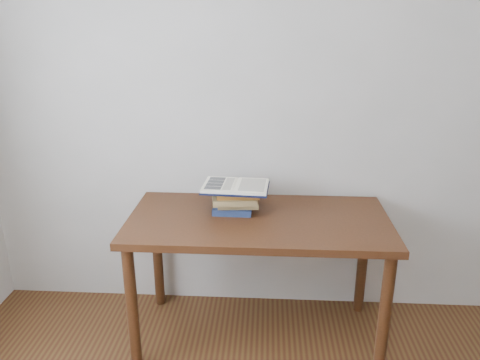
{
  "coord_description": "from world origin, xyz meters",
  "views": [
    {
      "loc": [
        -0.06,
        -0.89,
        1.75
      ],
      "look_at": [
        -0.2,
        1.45,
        0.93
      ],
      "focal_mm": 35.0,
      "sensor_mm": 36.0,
      "label": 1
    }
  ],
  "objects": [
    {
      "name": "book_stack",
      "position": [
        -0.22,
        1.46,
        0.81
      ],
      "size": [
        0.27,
        0.22,
        0.13
      ],
      "color": "#182149",
      "rests_on": "desk"
    },
    {
      "name": "desk",
      "position": [
        -0.09,
        1.38,
        0.64
      ],
      "size": [
        1.38,
        0.69,
        0.74
      ],
      "color": "#452211",
      "rests_on": "ground"
    },
    {
      "name": "open_book",
      "position": [
        -0.22,
        1.48,
        0.88
      ],
      "size": [
        0.37,
        0.27,
        0.03
      ],
      "rotation": [
        0.0,
        0.0,
        -0.06
      ],
      "color": "black",
      "rests_on": "book_stack"
    },
    {
      "name": "room_shell",
      "position": [
        -0.08,
        0.01,
        1.63
      ],
      "size": [
        3.54,
        3.54,
        2.62
      ],
      "color": "beige",
      "rests_on": "ground"
    }
  ]
}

